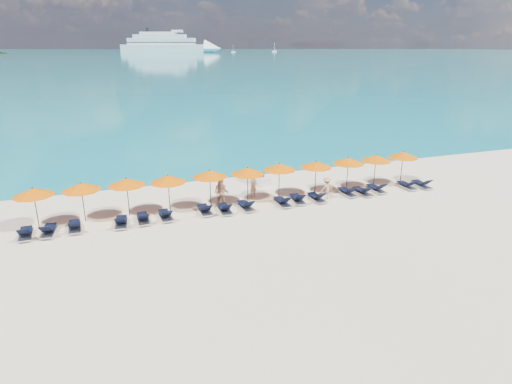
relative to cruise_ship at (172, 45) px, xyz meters
name	(u,v)px	position (x,y,z in m)	size (l,w,h in m)	color
ground	(275,231)	(-85.17, -567.80, -9.40)	(1400.00, 1400.00, 0.00)	beige
sea	(102,52)	(-85.17, 92.20, -9.40)	(1600.00, 1300.00, 0.01)	#1FA9B2
cruise_ship	(172,45)	(0.00, 0.00, 0.00)	(126.83, 72.07, 36.13)	white
sailboat_near	(274,51)	(140.31, -6.33, -8.14)	(6.72, 2.24, 12.33)	white
sailboat_far	(233,52)	(77.24, -17.46, -8.43)	(5.15, 1.72, 9.44)	white
jetski	(256,178)	(-83.34, -559.60, -9.06)	(1.62, 2.48, 0.83)	white
beachgoer_a	(253,186)	(-84.49, -562.37, -8.66)	(0.54, 0.35, 1.48)	tan
beachgoer_b	(221,193)	(-86.93, -563.55, -8.46)	(0.91, 0.53, 1.88)	tan
beachgoer_c	(327,188)	(-80.26, -564.36, -8.66)	(0.96, 0.44, 1.48)	tan
umbrella_0	(33,192)	(-97.01, -563.12, -7.39)	(2.10, 2.10, 2.28)	black
umbrella_1	(81,187)	(-94.66, -563.03, -7.39)	(2.10, 2.10, 2.28)	black
umbrella_2	(126,182)	(-92.27, -562.96, -7.39)	(2.10, 2.10, 2.28)	black
umbrella_3	(168,179)	(-89.98, -563.16, -7.39)	(2.10, 2.10, 2.28)	black
umbrella_4	(210,174)	(-87.46, -562.94, -7.39)	(2.10, 2.10, 2.28)	black
umbrella_5	(248,171)	(-85.12, -563.13, -7.39)	(2.10, 2.10, 2.28)	black
umbrella_6	(279,167)	(-82.92, -562.91, -7.39)	(2.10, 2.10, 2.28)	black
umbrella_7	(316,164)	(-80.46, -563.16, -7.39)	(2.10, 2.10, 2.28)	black
umbrella_8	(348,161)	(-78.02, -563.08, -7.39)	(2.10, 2.10, 2.28)	black
umbrella_9	(376,158)	(-75.84, -563.06, -7.39)	(2.10, 2.10, 2.28)	black
umbrella_10	(403,155)	(-73.51, -562.93, -7.39)	(2.10, 2.10, 2.28)	black
lounger_0	(25,233)	(-97.49, -564.31, -9.17)	(0.70, 1.73, 0.66)	silver
lounger_1	(49,230)	(-96.42, -564.31, -9.17)	(0.79, 1.75, 0.66)	silver
lounger_2	(75,226)	(-95.17, -564.19, -9.17)	(0.69, 1.72, 0.66)	silver
lounger_3	(121,222)	(-92.81, -564.40, -9.17)	(0.78, 1.75, 0.66)	silver
lounger_4	(143,218)	(-91.63, -564.27, -9.17)	(0.63, 1.70, 0.66)	silver
lounger_5	(165,215)	(-90.39, -564.21, -9.17)	(0.72, 1.73, 0.66)	silver
lounger_6	(205,210)	(-88.10, -564.13, -9.17)	(0.66, 1.71, 0.66)	silver
lounger_7	(225,209)	(-86.97, -564.36, -9.17)	(0.66, 1.71, 0.66)	silver
lounger_8	(246,206)	(-85.64, -564.32, -9.17)	(0.74, 1.74, 0.66)	silver
lounger_9	(282,202)	(-83.31, -564.41, -9.17)	(0.65, 1.71, 0.66)	silver
lounger_10	(298,199)	(-82.23, -564.27, -9.17)	(0.78, 1.75, 0.66)	silver
lounger_11	(316,197)	(-80.98, -564.41, -9.17)	(0.68, 1.72, 0.66)	silver
lounger_12	(347,192)	(-78.59, -564.12, -9.17)	(0.65, 1.71, 0.66)	silver
lounger_13	(363,191)	(-77.58, -564.39, -9.17)	(0.72, 1.73, 0.66)	silver
lounger_14	(376,188)	(-76.38, -564.17, -9.17)	(0.66, 1.71, 0.66)	silver
lounger_15	(407,185)	(-74.01, -564.27, -9.17)	(0.63, 1.70, 0.66)	silver
lounger_16	(422,184)	(-72.90, -564.43, -9.17)	(0.68, 1.72, 0.66)	silver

